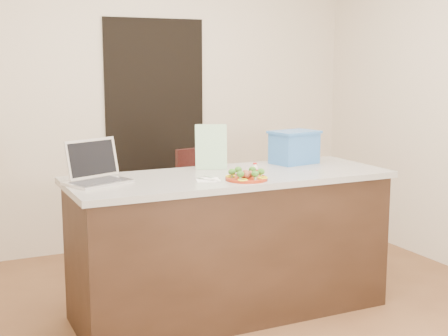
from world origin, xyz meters
name	(u,v)px	position (x,y,z in m)	size (l,w,h in m)	color
ground	(248,325)	(0.00, 0.00, 0.00)	(4.00, 4.00, 0.00)	brown
room_shell	(249,63)	(0.00, 0.00, 1.62)	(4.00, 4.00, 4.00)	white
doorway	(156,133)	(0.10, 1.98, 1.00)	(0.90, 0.02, 2.00)	black
island	(230,244)	(0.00, 0.25, 0.46)	(2.06, 0.76, 0.92)	black
plate	(246,178)	(0.00, 0.03, 0.93)	(0.26, 0.26, 0.02)	maroon
meatballs	(246,174)	(0.00, 0.04, 0.95)	(0.10, 0.10, 0.04)	brown
broccoli	(247,172)	(0.00, 0.03, 0.97)	(0.21, 0.22, 0.04)	#255316
pepper_rings	(246,177)	(0.00, 0.03, 0.94)	(0.22, 0.22, 0.01)	yellow
napkin	(208,180)	(-0.21, 0.12, 0.92)	(0.14, 0.14, 0.01)	silver
fork	(204,179)	(-0.23, 0.13, 0.93)	(0.07, 0.14, 0.00)	#BCBBC0
knife	(213,179)	(-0.18, 0.11, 0.93)	(0.03, 0.19, 0.01)	white
yogurt_bottle	(255,170)	(0.14, 0.18, 0.95)	(0.03, 0.03, 0.07)	white
laptop	(95,171)	(-0.84, 0.36, 0.99)	(0.42, 0.40, 0.25)	silver
leaflet	(211,147)	(-0.03, 0.47, 1.07)	(0.21, 0.00, 0.30)	silver
blue_box	(294,147)	(0.59, 0.45, 1.04)	(0.36, 0.29, 0.23)	#3067AF
chair	(204,201)	(0.22, 1.17, 0.54)	(0.50, 0.50, 0.95)	#34110F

